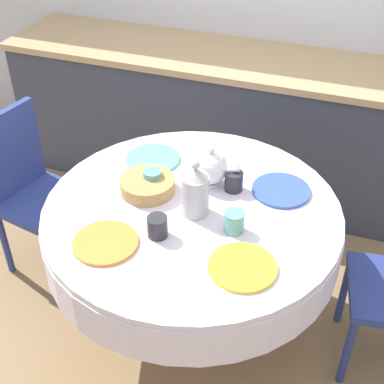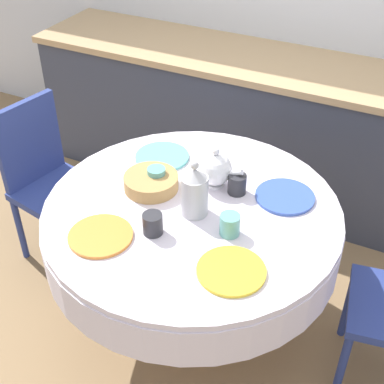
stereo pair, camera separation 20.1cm
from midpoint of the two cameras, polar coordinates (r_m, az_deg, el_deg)
The scene contains 15 objects.
ground_plane at distance 2.77m, azimuth -2.14°, elevation -14.20°, with size 12.00×12.00×0.00m, color #8E704C.
kitchen_counter at distance 3.41m, azimuth 5.63°, elevation 6.81°, with size 3.24×0.64×0.90m.
dining_table at distance 2.31m, azimuth -2.49°, elevation -4.18°, with size 1.26×1.26×0.77m.
chair_right at distance 2.93m, azimuth -18.62°, elevation 0.47°, with size 0.47×0.47×0.91m.
plate_near_left at distance 2.09m, azimuth -11.96°, elevation -5.42°, with size 0.25×0.25×0.01m, color orange.
cup_near_left at distance 2.07m, azimuth -6.49°, elevation -3.79°, with size 0.08×0.08×0.09m, color #28282D.
plate_near_right at distance 1.95m, azimuth 2.47°, elevation -8.12°, with size 0.25×0.25×0.01m, color yellow.
cup_near_right at distance 2.08m, azimuth 1.77°, elevation -3.29°, with size 0.08×0.08×0.09m, color #5BA39E.
plate_far_left at distance 2.53m, azimuth -6.46°, elevation 3.46°, with size 0.25×0.25×0.01m, color #60BCB7.
cup_far_left at distance 2.32m, azimuth -6.71°, elevation 1.25°, with size 0.08×0.08×0.09m, color #5BA39E.
plate_far_right at distance 2.32m, azimuth 7.07°, elevation 0.11°, with size 0.25×0.25×0.01m, color #3856AD.
cup_far_right at distance 2.30m, azimuth 1.99°, elevation 1.09°, with size 0.08×0.08×0.09m, color #28282D.
coffee_carafe at distance 2.14m, azimuth -2.32°, elevation -0.02°, with size 0.11×0.11×0.25m.
teapot at distance 2.31m, azimuth -0.44°, elevation 2.53°, with size 0.20×0.15×0.19m.
bread_basket at distance 2.31m, azimuth -7.25°, elevation 0.65°, with size 0.24×0.24×0.06m, color #AD844C.
Camera 1 is at (0.59, -1.64, 2.15)m, focal length 50.00 mm.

